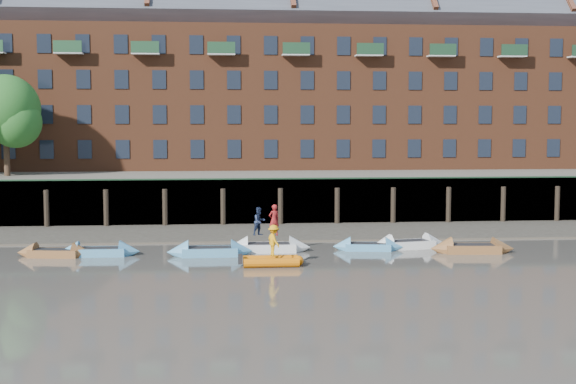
{
  "coord_description": "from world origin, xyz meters",
  "views": [
    {
      "loc": [
        -6.34,
        -33.7,
        7.26
      ],
      "look_at": [
        -2.33,
        12.0,
        3.2
      ],
      "focal_mm": 50.0,
      "sensor_mm": 36.0,
      "label": 1
    }
  ],
  "objects": [
    {
      "name": "ground",
      "position": [
        0.0,
        0.0,
        0.0
      ],
      "size": [
        220.0,
        220.0,
        0.0
      ],
      "primitive_type": "plane",
      "color": "#56524A",
      "rests_on": "ground"
    },
    {
      "name": "bank_terrace",
      "position": [
        0.0,
        36.0,
        1.6
      ],
      "size": [
        110.0,
        28.0,
        3.2
      ],
      "primitive_type": "cube",
      "color": "#5E594D",
      "rests_on": "ground"
    },
    {
      "name": "rowboat_4",
      "position": [
        2.07,
        10.48,
        0.2
      ],
      "size": [
        4.08,
        1.72,
        1.15
      ],
      "rotation": [
        0.0,
        0.0,
        -0.15
      ],
      "color": "#4D92BC",
      "rests_on": "ground"
    },
    {
      "name": "person_rower_a",
      "position": [
        -3.25,
        10.37,
        1.79
      ],
      "size": [
        0.76,
        0.66,
        1.75
      ],
      "primitive_type": "imported",
      "rotation": [
        0.0,
        0.0,
        3.6
      ],
      "color": "maroon",
      "rests_on": "rowboat_3"
    },
    {
      "name": "river_wall",
      "position": [
        -0.0,
        22.38,
        1.59
      ],
      "size": [
        110.0,
        1.23,
        3.3
      ],
      "color": "#2D2A26",
      "rests_on": "ground"
    },
    {
      "name": "rowboat_0",
      "position": [
        -15.11,
        9.76,
        0.21
      ],
      "size": [
        4.25,
        1.79,
        1.2
      ],
      "rotation": [
        0.0,
        0.0,
        -0.15
      ],
      "color": "brown",
      "rests_on": "ground"
    },
    {
      "name": "apartment_terrace",
      "position": [
        -0.0,
        36.99,
        12.82
      ],
      "size": [
        80.6,
        15.56,
        20.98
      ],
      "color": "brown",
      "rests_on": "bank_terrace"
    },
    {
      "name": "rowboat_5",
      "position": [
        4.51,
        10.97,
        0.23
      ],
      "size": [
        4.62,
        2.08,
        1.29
      ],
      "rotation": [
        0.0,
        0.0,
        0.18
      ],
      "color": "silver",
      "rests_on": "ground"
    },
    {
      "name": "rowboat_6",
      "position": [
        7.65,
        9.09,
        0.24
      ],
      "size": [
        4.73,
        1.75,
        1.34
      ],
      "rotation": [
        0.0,
        0.0,
        -0.09
      ],
      "color": "brown",
      "rests_on": "ground"
    },
    {
      "name": "person_rower_b",
      "position": [
        -4.06,
        10.56,
        1.7
      ],
      "size": [
        0.97,
        0.93,
        1.58
      ],
      "primitive_type": "imported",
      "rotation": [
        0.0,
        0.0,
        0.6
      ],
      "color": "#19233F",
      "rests_on": "rowboat_3"
    },
    {
      "name": "rib_tender",
      "position": [
        -3.59,
        6.1,
        0.23
      ],
      "size": [
        3.05,
        1.45,
        0.53
      ],
      "rotation": [
        0.0,
        0.0,
        0.01
      ],
      "color": "#D76607",
      "rests_on": "ground"
    },
    {
      "name": "foreshore",
      "position": [
        0.0,
        18.0,
        0.0
      ],
      "size": [
        110.0,
        8.0,
        0.5
      ],
      "primitive_type": "cube",
      "color": "#3D382F",
      "rests_on": "ground"
    },
    {
      "name": "person_rib_crew",
      "position": [
        -3.57,
        6.08,
        1.28
      ],
      "size": [
        0.91,
        1.16,
        1.58
      ],
      "primitive_type": "imported",
      "rotation": [
        0.0,
        0.0,
        1.93
      ],
      "color": "orange",
      "rests_on": "rib_tender"
    },
    {
      "name": "mud_band",
      "position": [
        0.0,
        14.6,
        0.0
      ],
      "size": [
        110.0,
        1.6,
        0.1
      ],
      "primitive_type": "cube",
      "color": "#4C4336",
      "rests_on": "ground"
    },
    {
      "name": "rowboat_2",
      "position": [
        -6.81,
        9.36,
        0.24
      ],
      "size": [
        4.65,
        1.44,
        1.34
      ],
      "rotation": [
        0.0,
        0.0,
        0.02
      ],
      "color": "#4D92BC",
      "rests_on": "ground"
    },
    {
      "name": "rowboat_3",
      "position": [
        -3.55,
        10.43,
        0.24
      ],
      "size": [
        4.71,
        1.49,
        1.36
      ],
      "rotation": [
        0.0,
        0.0,
        -0.03
      ],
      "color": "silver",
      "rests_on": "ground"
    },
    {
      "name": "rowboat_1",
      "position": [
        -12.77,
        9.87,
        0.22
      ],
      "size": [
        4.35,
        1.26,
        1.26
      ],
      "rotation": [
        0.0,
        0.0,
        -0.0
      ],
      "color": "#4D92BC",
      "rests_on": "ground"
    }
  ]
}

